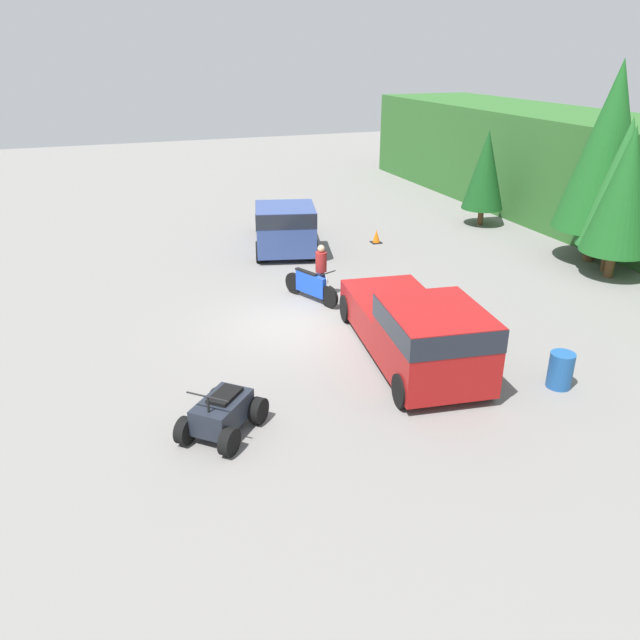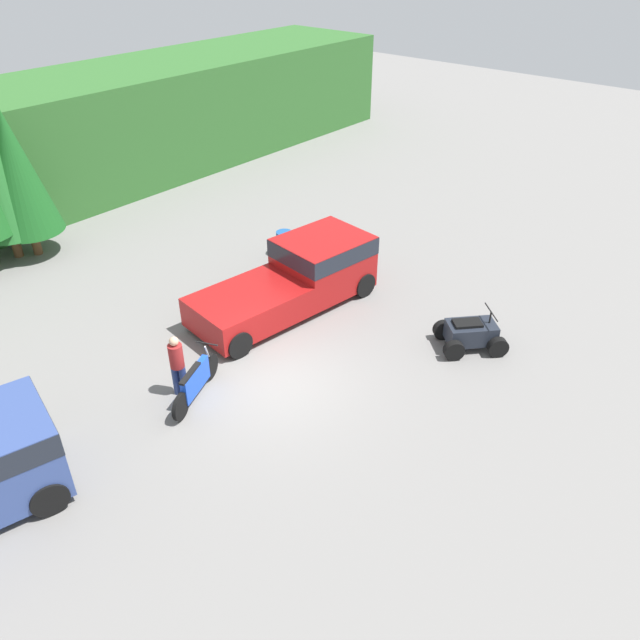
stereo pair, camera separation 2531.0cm
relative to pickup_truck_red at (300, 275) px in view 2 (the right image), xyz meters
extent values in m
plane|color=slate|center=(-3.43, -2.11, -1.01)|extent=(80.00, 80.00, 0.00)
cylinder|color=brown|center=(-4.10, 9.86, -0.53)|extent=(0.32, 0.32, 0.96)
cylinder|color=brown|center=(-3.56, 9.49, -0.55)|extent=(0.31, 0.31, 0.93)
cone|color=#19561E|center=(-3.56, 9.49, 2.03)|extent=(2.27, 2.27, 4.23)
cube|color=maroon|center=(0.97, -0.13, 0.06)|extent=(2.94, 2.54, 1.71)
cube|color=#1E232D|center=(0.97, -0.13, 0.62)|extent=(2.96, 2.56, 0.55)
cube|color=maroon|center=(-1.96, 0.27, -0.35)|extent=(3.52, 2.62, 0.89)
cylinder|color=black|center=(1.92, 0.76, -0.62)|extent=(0.82, 0.38, 0.79)
cylinder|color=black|center=(1.65, -1.25, -0.62)|extent=(0.82, 0.38, 0.79)
cylinder|color=black|center=(-2.93, 1.43, -0.62)|extent=(0.82, 0.38, 0.79)
cylinder|color=black|center=(-3.20, -0.59, -0.62)|extent=(0.82, 0.38, 0.79)
cylinder|color=black|center=(-8.89, 0.39, -0.62)|extent=(0.83, 0.47, 0.79)
cylinder|color=black|center=(-9.40, -1.57, -0.62)|extent=(0.83, 0.47, 0.79)
cylinder|color=black|center=(-4.34, -0.73, -0.66)|extent=(0.68, 0.37, 0.70)
cylinder|color=black|center=(-5.87, -1.39, -0.66)|extent=(0.68, 0.37, 0.70)
cube|color=blue|center=(-5.10, -1.06, -0.47)|extent=(1.22, 0.64, 0.66)
cylinder|color=#B7B7BC|center=(-4.38, -0.75, -0.27)|extent=(0.28, 0.16, 0.75)
cylinder|color=black|center=(-4.38, -0.75, 0.11)|extent=(0.27, 0.57, 0.04)
cube|color=black|center=(-5.30, -1.14, -0.11)|extent=(0.90, 0.49, 0.06)
cylinder|color=black|center=(2.09, -5.30, -0.72)|extent=(0.57, 0.55, 0.57)
cylinder|color=black|center=(1.40, -6.05, -0.72)|extent=(0.57, 0.55, 0.57)
cylinder|color=black|center=(1.17, -4.46, -0.72)|extent=(0.57, 0.55, 0.57)
cylinder|color=black|center=(0.48, -5.21, -0.72)|extent=(0.57, 0.55, 0.57)
cube|color=#1E232D|center=(1.28, -5.25, -0.52)|extent=(1.52, 1.49, 0.56)
cylinder|color=black|center=(1.65, -5.59, -0.06)|extent=(0.07, 0.07, 0.35)
cylinder|color=black|center=(1.65, -5.59, 0.11)|extent=(0.68, 0.73, 0.04)
cube|color=black|center=(1.18, -5.16, -0.20)|extent=(0.88, 0.86, 0.08)
cylinder|color=navy|center=(-5.33, -0.56, -0.58)|extent=(0.24, 0.24, 0.86)
cylinder|color=navy|center=(-5.23, -0.73, -0.58)|extent=(0.24, 0.24, 0.86)
cylinder|color=maroon|center=(-5.28, -0.64, 0.17)|extent=(0.49, 0.49, 0.64)
sphere|color=tan|center=(-5.28, -0.64, 0.61)|extent=(0.32, 0.32, 0.23)
cylinder|color=#1E5193|center=(2.15, 2.65, -0.57)|extent=(0.58, 0.58, 0.88)
camera|label=1|loc=(12.37, -7.17, 6.44)|focal=35.00mm
camera|label=2|loc=(-12.44, -11.31, 9.25)|focal=35.00mm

